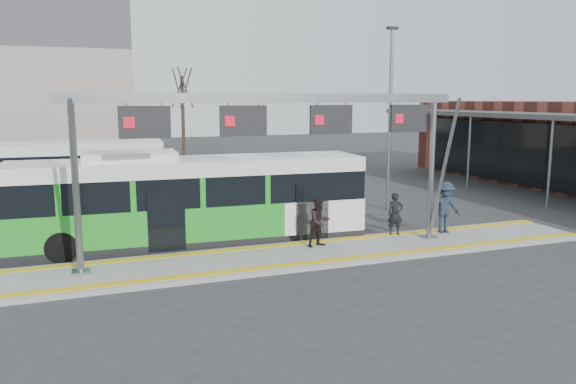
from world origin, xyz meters
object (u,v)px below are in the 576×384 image
(hero_bus, at_px, (191,201))
(passenger_c, at_px, (445,207))
(gantry, at_px, (279,127))
(passenger_a, at_px, (395,214))
(passenger_b, at_px, (319,222))

(hero_bus, bearing_deg, passenger_c, -11.11)
(gantry, bearing_deg, hero_bus, 130.55)
(hero_bus, height_order, passenger_a, hero_bus)
(passenger_b, bearing_deg, passenger_c, -12.68)
(gantry, xyz_separation_m, passenger_a, (4.90, 0.85, -3.36))
(gantry, distance_m, passenger_b, 3.66)
(hero_bus, xyz_separation_m, passenger_b, (3.95, -2.45, -0.54))
(passenger_a, relative_size, passenger_c, 0.82)
(hero_bus, relative_size, passenger_a, 7.84)
(gantry, bearing_deg, passenger_c, 4.08)
(hero_bus, distance_m, passenger_a, 7.54)
(passenger_b, distance_m, passenger_c, 5.26)
(gantry, bearing_deg, passenger_a, 9.79)
(passenger_a, bearing_deg, gantry, -156.19)
(passenger_a, height_order, passenger_c, passenger_c)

